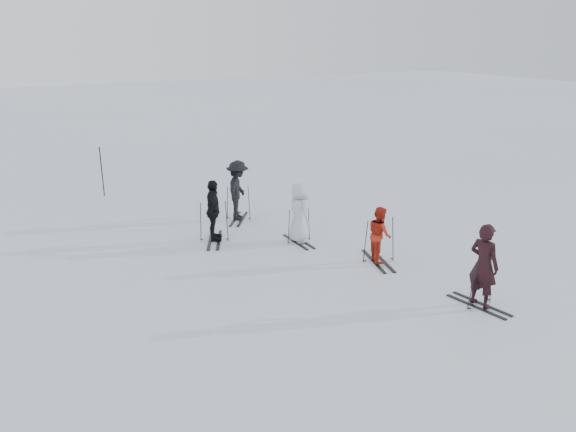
% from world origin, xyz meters
% --- Properties ---
extents(ground, '(120.00, 120.00, 0.00)m').
position_xyz_m(ground, '(0.00, 0.00, 0.00)').
color(ground, silver).
rests_on(ground, ground).
extents(skier_near_dark, '(0.59, 0.79, 1.99)m').
position_xyz_m(skier_near_dark, '(2.15, -4.34, 0.99)').
color(skier_near_dark, black).
rests_on(skier_near_dark, ground).
extents(skier_red, '(0.78, 0.89, 1.55)m').
position_xyz_m(skier_red, '(1.73, -1.07, 0.78)').
color(skier_red, '#AE2413').
rests_on(skier_red, ground).
extents(skier_grey, '(0.59, 0.90, 1.83)m').
position_xyz_m(skier_grey, '(0.54, 1.31, 0.91)').
color(skier_grey, silver).
rests_on(skier_grey, ground).
extents(skier_uphill_left, '(0.88, 1.18, 1.87)m').
position_xyz_m(skier_uphill_left, '(-1.67, 2.63, 0.93)').
color(skier_uphill_left, black).
rests_on(skier_uphill_left, ground).
extents(skier_uphill_far, '(1.35, 1.49, 2.00)m').
position_xyz_m(skier_uphill_far, '(-0.19, 4.16, 1.00)').
color(skier_uphill_far, black).
rests_on(skier_uphill_far, ground).
extents(skis_near_dark, '(1.75, 1.12, 1.19)m').
position_xyz_m(skis_near_dark, '(2.15, -4.34, 0.59)').
color(skis_near_dark, black).
rests_on(skis_near_dark, ground).
extents(skis_red, '(1.97, 1.41, 1.30)m').
position_xyz_m(skis_red, '(1.73, -1.07, 0.65)').
color(skis_red, black).
rests_on(skis_red, ground).
extents(skis_grey, '(1.54, 0.82, 1.12)m').
position_xyz_m(skis_grey, '(0.54, 1.31, 0.56)').
color(skis_grey, black).
rests_on(skis_grey, ground).
extents(skis_uphill_left, '(1.98, 1.59, 1.28)m').
position_xyz_m(skis_uphill_left, '(-1.67, 2.63, 0.64)').
color(skis_uphill_left, black).
rests_on(skis_uphill_left, ground).
extents(skis_uphill_far, '(1.86, 1.67, 1.21)m').
position_xyz_m(skis_uphill_far, '(-0.19, 4.16, 0.60)').
color(skis_uphill_far, black).
rests_on(skis_uphill_far, ground).
extents(piste_marker, '(0.05, 0.05, 1.92)m').
position_xyz_m(piste_marker, '(-3.60, 9.35, 0.96)').
color(piste_marker, black).
rests_on(piste_marker, ground).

